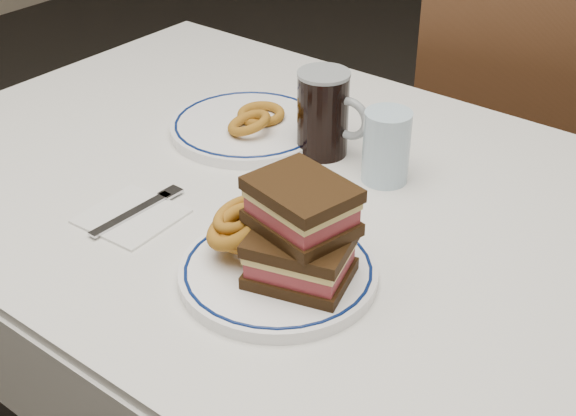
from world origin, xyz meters
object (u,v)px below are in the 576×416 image
Objects in this scene: reuben_sandwich at (301,232)px; far_plate at (249,126)px; main_plate at (278,272)px; beer_mug at (324,113)px; chair_far at (518,147)px.

reuben_sandwich is 0.57× the size of far_plate.
main_plate is 1.67× the size of reuben_sandwich.
reuben_sandwich is 1.09× the size of beer_mug.
reuben_sandwich is at bearing 13.23° from main_plate.
far_plate is at bearing -172.20° from beer_mug.
far_plate is (-0.14, -0.02, -0.06)m from beer_mug.
main_plate is (0.08, -0.95, 0.25)m from chair_far.
reuben_sandwich reaches higher than beer_mug.
chair_far reaches higher than main_plate.
reuben_sandwich is at bearing -83.32° from chair_far.
beer_mug reaches higher than far_plate.
chair_far is 3.82× the size of main_plate.
reuben_sandwich is at bearing -40.64° from far_plate.
chair_far is 0.99m from main_plate.
chair_far is 6.37× the size of reuben_sandwich.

